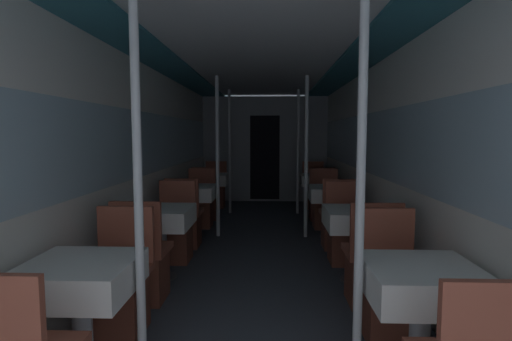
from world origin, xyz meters
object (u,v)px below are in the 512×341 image
support_pole_right_2 (306,157)px  dining_table_right_3 (317,181)px  chair_left_near_3 (206,202)px  dining_table_right_0 (421,287)px  chair_right_far_3 (314,193)px  chair_left_far_3 (215,193)px  dining_table_left_2 (193,195)px  chair_right_near_2 (337,226)px  chair_left_far_0 (119,294)px  dining_table_left_1 (161,220)px  support_pole_left_2 (217,157)px  dining_table_right_1 (357,222)px  chair_right_near_3 (321,203)px  dining_table_left_3 (211,181)px  support_pole_left_0 (138,192)px  chair_right_far_2 (325,209)px  chair_left_near_1 (144,268)px  chair_left_far_1 (175,236)px  dining_table_right_2 (331,196)px  chair_right_far_1 (346,237)px  chair_left_near_2 (185,225)px  support_pole_left_3 (230,152)px  support_pole_right_3 (298,152)px  support_pole_right_0 (360,193)px  chair_right_near_1 (370,271)px  chair_left_far_2 (200,208)px  chair_right_far_0 (390,298)px  dining_table_left_0 (81,283)px

support_pole_right_2 → dining_table_right_3: 1.82m
chair_left_near_3 → dining_table_right_0: (1.97, -4.54, 0.30)m
chair_right_far_3 → chair_left_far_3: bearing=0.0°
dining_table_left_2 → chair_right_near_2: size_ratio=0.79×
chair_left_far_0 → dining_table_left_1: (0.00, 1.14, 0.30)m
support_pole_left_2 → dining_table_right_0: 3.81m
dining_table_right_1 → chair_right_near_3: 2.86m
dining_table_left_3 → chair_left_far_3: (-0.00, 0.57, -0.30)m
support_pole_left_0 → chair_right_far_2: 4.37m
chair_left_near_1 → support_pole_left_2: (0.36, 2.27, 0.85)m
chair_left_far_0 → chair_right_near_2: bearing=-130.9°
chair_left_near_3 → dining_table_right_1: 3.47m
dining_table_left_1 → chair_left_far_1: size_ratio=0.79×
support_pole_left_0 → dining_table_right_2: bearing=64.7°
dining_table_right_0 → chair_right_far_1: 2.29m
chair_left_near_1 → chair_right_near_2: 2.61m
dining_table_right_0 → dining_table_right_1: (0.00, 1.70, 0.00)m
chair_left_near_2 → chair_right_near_3: size_ratio=1.00×
support_pole_left_2 → dining_table_right_1: (1.61, -1.70, -0.54)m
support_pole_left_3 → chair_right_far_1: 3.37m
chair_right_far_2 → dining_table_left_3: bearing=-30.0°
chair_right_near_2 → support_pole_right_3: bearing=98.9°
chair_right_near_2 → dining_table_right_3: size_ratio=1.26×
chair_left_near_2 → support_pole_right_0: bearing=-60.4°
chair_right_far_1 → dining_table_right_3: (-0.00, 2.84, 0.30)m
support_pole_left_2 → chair_right_near_3: bearing=35.1°
support_pole_right_0 → chair_right_far_3: size_ratio=2.49×
dining_table_right_0 → chair_right_near_1: (0.00, 1.14, -0.30)m
dining_table_right_3 → dining_table_right_0: bearing=-90.0°
dining_table_left_2 → support_pole_left_3: bearing=78.2°
chair_right_far_1 → support_pole_right_2: bearing=-72.6°
chair_left_near_2 → support_pole_right_2: bearing=19.4°
dining_table_right_3 → chair_left_near_3: bearing=-163.9°
chair_left_far_2 → chair_left_far_3: 1.70m
chair_right_near_1 → support_pole_right_3: (-0.36, 3.98, 0.85)m
chair_left_far_2 → chair_right_far_2: same height
dining_table_left_3 → chair_right_near_2: bearing=-49.1°
chair_right_far_0 → support_pole_right_2: bearing=-82.9°
chair_left_far_0 → chair_right_far_3: (1.97, 5.11, 0.00)m
chair_left_near_1 → support_pole_left_3: 4.08m
chair_left_near_1 → chair_right_near_1: (1.97, 0.00, 0.00)m
dining_table_left_0 → support_pole_left_2: support_pole_left_2 is taller
chair_left_near_2 → chair_right_far_3: same height
dining_table_left_0 → support_pole_left_3: (0.36, 5.11, 0.54)m
chair_left_far_1 → dining_table_left_3: 2.86m
dining_table_right_1 → chair_right_far_1: chair_right_far_1 is taller
dining_table_left_2 → chair_left_near_2: (-0.00, -0.57, -0.30)m
chair_left_near_3 → support_pole_right_2: (1.61, -1.14, 0.85)m
dining_table_right_2 → dining_table_right_3: size_ratio=1.00×
chair_right_far_0 → dining_table_right_3: bearing=-90.0°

